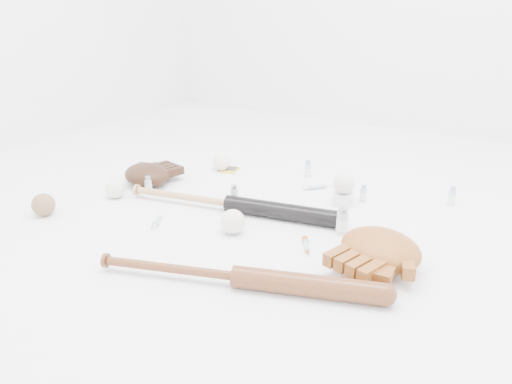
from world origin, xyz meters
The scene contains 21 objects.
bat_dark centered at (-0.08, -0.04, 0.03)m, with size 0.84×0.06×0.06m, color black, non-canonical shape.
bat_wood centered at (0.22, -0.45, 0.03)m, with size 0.84×0.06×0.06m, color brown, non-canonical shape.
glove_dark centered at (-0.53, 0.01, 0.04)m, with size 0.25×0.25×0.09m, color black, non-canonical shape.
glove_tan centered at (0.52, -0.13, 0.05)m, with size 0.29×0.29×0.11m, color brown, non-canonical shape.
trading_card centered at (-0.33, 0.34, 0.00)m, with size 0.07×0.09×0.01m, color yellow.
pedestal centered at (0.25, 0.25, 0.02)m, with size 0.08×0.08×0.04m, color white.
baseball_on_pedestal centered at (0.25, 0.25, 0.08)m, with size 0.08×0.08×0.08m, color white.
baseball_left centered at (-0.53, -0.17, 0.04)m, with size 0.07×0.07×0.07m, color white.
baseball_upper centered at (-0.37, 0.32, 0.04)m, with size 0.08×0.08×0.08m, color white.
baseball_mid centered at (0.03, -0.18, 0.04)m, with size 0.08×0.08×0.08m, color white.
baseball_aged centered at (-0.63, -0.42, 0.04)m, with size 0.08×0.08×0.08m, color brown.
syringe_0 centered at (-0.57, -0.11, 0.01)m, with size 0.16×0.03×0.02m, color #ADBCC6, non-canonical shape.
syringe_1 centered at (-0.24, -0.25, 0.01)m, with size 0.14×0.02×0.02m, color #ADBCC6, non-canonical shape.
syringe_2 centered at (0.10, 0.34, 0.01)m, with size 0.15×0.03×0.02m, color #ADBCC6, non-canonical shape.
syringe_3 centered at (0.29, -0.15, 0.01)m, with size 0.13×0.02×0.02m, color #ADBCC6, non-canonical shape.
vial_0 centered at (0.31, 0.31, 0.03)m, with size 0.02×0.02×0.07m, color silver.
vial_1 centered at (0.61, 0.45, 0.04)m, with size 0.03×0.03×0.07m, color silver.
vial_2 centered at (-0.10, 0.02, 0.04)m, with size 0.03×0.03×0.08m, color silver.
vial_3 centered at (0.35, 0.00, 0.05)m, with size 0.04×0.04×0.09m, color silver.
vial_4 centered at (-0.46, -0.06, 0.03)m, with size 0.03×0.03×0.07m, color silver.
vial_5 centered at (0.00, 0.45, 0.04)m, with size 0.03×0.03×0.07m, color silver.
Camera 1 is at (0.89, -1.42, 0.75)m, focal length 35.00 mm.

